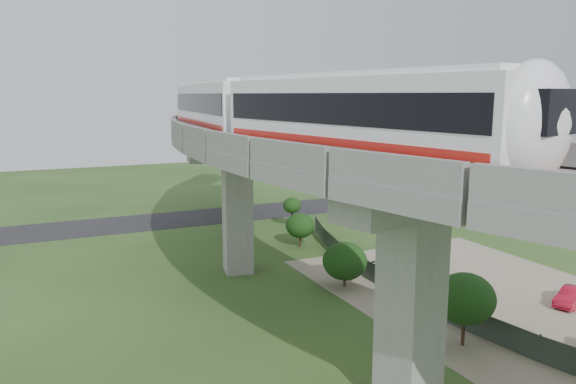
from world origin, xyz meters
TOP-DOWN VIEW (x-y plane):
  - ground at (0.00, 0.00)m, footprint 160.00×160.00m
  - dirt_lot at (14.00, -2.00)m, footprint 18.00×26.00m
  - asphalt_road at (0.00, 30.00)m, footprint 60.00×8.00m
  - viaduct at (3.84, 0.00)m, footprint 19.58×73.98m
  - metro_train at (1.64, 12.34)m, footprint 17.90×59.96m
  - fence at (9.75, 0.00)m, footprint 3.87×38.73m
  - tree_0 at (10.62, 21.31)m, footprint 1.83×1.83m
  - tree_1 at (8.22, 14.63)m, footprint 2.55×2.55m
  - tree_2 at (6.38, 3.95)m, footprint 3.09×3.09m
  - tree_3 at (7.31, -6.75)m, footprint 3.18×3.18m
  - car_red at (17.62, -5.16)m, footprint 3.63×2.30m
  - car_dark at (11.31, 4.03)m, footprint 4.40×2.00m

SIDE VIEW (x-z plane):
  - ground at x=0.00m, z-range 0.00..0.00m
  - asphalt_road at x=0.00m, z-range 0.00..0.03m
  - dirt_lot at x=14.00m, z-range 0.00..0.04m
  - car_red at x=17.62m, z-range 0.04..1.17m
  - car_dark at x=11.31m, z-range 0.04..1.29m
  - fence at x=9.75m, z-range 0.00..1.50m
  - tree_2 at x=6.38m, z-range 0.27..3.44m
  - tree_1 at x=8.22m, z-range 0.41..3.39m
  - tree_0 at x=10.62m, z-range 0.75..3.83m
  - tree_3 at x=7.31m, z-range 0.65..4.65m
  - viaduct at x=3.84m, z-range 3.35..14.75m
  - metro_train at x=1.64m, z-range 10.49..14.13m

